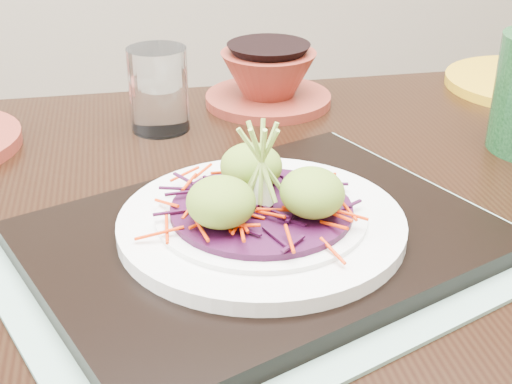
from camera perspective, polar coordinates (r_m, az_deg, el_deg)
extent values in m
cube|color=black|center=(0.64, 1.67, -3.57)|extent=(1.13, 0.77, 0.04)
cube|color=#83A995|center=(0.58, 0.43, -4.60)|extent=(0.49, 0.44, 0.00)
cube|color=black|center=(0.58, 0.43, -3.77)|extent=(0.42, 0.37, 0.02)
cylinder|color=white|center=(0.57, 0.44, -2.56)|extent=(0.23, 0.23, 0.01)
cylinder|color=white|center=(0.57, 0.44, -1.87)|extent=(0.17, 0.17, 0.01)
cylinder|color=#350A2C|center=(0.56, 0.44, -1.40)|extent=(0.14, 0.14, 0.01)
ellipsoid|color=olive|center=(0.53, -2.79, -0.84)|extent=(0.05, 0.05, 0.04)
ellipsoid|color=olive|center=(0.55, 4.53, -0.08)|extent=(0.05, 0.05, 0.04)
ellipsoid|color=olive|center=(0.59, -0.37, 2.05)|extent=(0.05, 0.05, 0.04)
cylinder|color=white|center=(0.81, -7.79, 8.12)|extent=(0.08, 0.08, 0.09)
cylinder|color=maroon|center=(0.90, 0.98, 7.45)|extent=(0.20, 0.20, 0.01)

